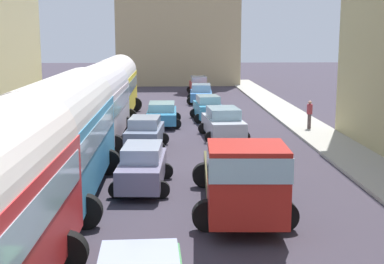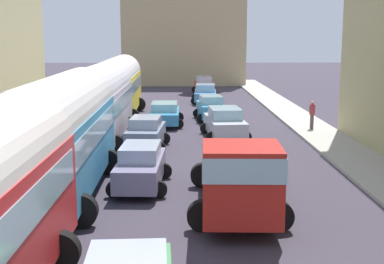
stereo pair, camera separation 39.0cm
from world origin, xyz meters
name	(u,v)px [view 1 (the left image)]	position (x,y,z in m)	size (l,w,h in m)	color
ground_plane	(187,135)	(0.00, 27.00, 0.00)	(154.00, 154.00, 0.00)	#3A333F
sidewalk_left	(56,135)	(-7.25, 27.00, 0.07)	(2.50, 70.00, 0.14)	#ADA799
sidewalk_right	(316,133)	(7.25, 27.00, 0.07)	(2.50, 70.00, 0.14)	#A8A498
distant_church	(178,15)	(0.00, 58.29, 7.53)	(13.27, 6.70, 22.13)	tan
parked_bus_1	(62,132)	(-4.60, 15.50, 2.29)	(3.38, 9.82, 4.16)	#3C8CBC
parked_bus_2	(97,101)	(-4.60, 24.50, 2.22)	(3.39, 8.85, 4.02)	silver
parked_bus_3	(115,84)	(-4.60, 33.50, 2.23)	(3.25, 9.56, 4.03)	yellow
cargo_truck_0	(242,175)	(1.21, 13.29, 1.30)	(3.23, 7.58, 2.54)	#AF2018
car_0	(223,123)	(1.90, 26.07, 0.82)	(2.57, 4.47, 1.64)	silver
car_1	(208,108)	(1.50, 32.12, 0.81)	(2.29, 3.80, 1.62)	#3995C0
car_2	(201,93)	(1.59, 41.25, 0.76)	(2.43, 4.24, 1.52)	#4487D1
car_3	(199,85)	(1.74, 47.60, 0.83)	(2.18, 4.13, 1.67)	#B9302D
car_5	(143,166)	(-1.96, 16.58, 0.80)	(2.23, 4.13, 1.60)	gray
car_6	(145,133)	(-2.18, 23.31, 0.80)	(2.34, 3.82, 1.58)	slate
car_7	(162,114)	(-1.45, 30.31, 0.72)	(2.38, 4.29, 1.40)	#378DBF
pedestrian_1	(309,114)	(7.07, 27.98, 1.01)	(0.38, 0.38, 1.75)	#544443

